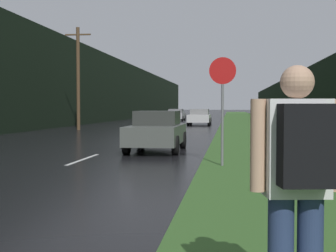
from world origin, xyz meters
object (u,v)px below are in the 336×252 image
stop_sign (222,99)px  car_passing_far (200,117)px  car_passing_near (157,131)px  hitchhiker_with_backpack (298,180)px  car_oncoming (176,115)px

stop_sign → car_passing_far: (-2.37, 28.29, -1.06)m
car_passing_near → hitchhiker_with_backpack: bearing=102.9°
stop_sign → car_passing_far: size_ratio=0.63×
car_passing_near → car_oncoming: (-3.55, 37.58, -0.02)m
car_oncoming → car_passing_near: bearing=-84.6°
car_passing_near → stop_sign: bearing=120.6°
stop_sign → car_oncoming: 42.03m
hitchhiker_with_backpack → car_oncoming: bearing=88.5°
hitchhiker_with_backpack → car_passing_far: 37.51m
stop_sign → car_passing_far: stop_sign is taller
stop_sign → car_passing_far: bearing=94.8°
stop_sign → car_oncoming: (-5.92, 41.59, -1.09)m
car_passing_near → car_oncoming: car_passing_near is taller
hitchhiker_with_backpack → stop_sign: bearing=85.1°
stop_sign → hitchhiker_with_backpack: size_ratio=1.55×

